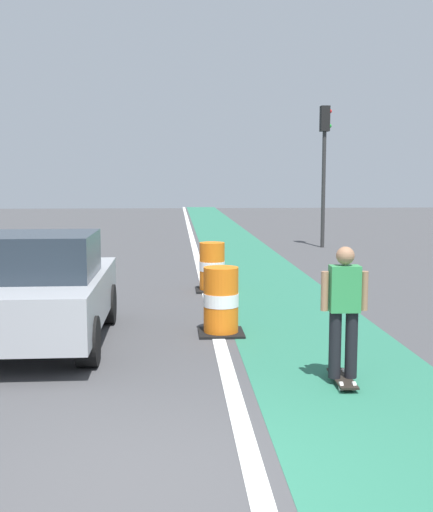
% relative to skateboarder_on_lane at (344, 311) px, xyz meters
% --- Properties ---
extents(ground_plane, '(100.00, 100.00, 0.00)m').
position_rel_skateboarder_on_lane_xyz_m(ground_plane, '(-2.27, -2.41, -0.91)').
color(ground_plane, '#424244').
extents(bike_lane_strip, '(2.50, 80.00, 0.01)m').
position_rel_skateboarder_on_lane_xyz_m(bike_lane_strip, '(0.13, 9.59, -0.91)').
color(bike_lane_strip, '#286B51').
rests_on(bike_lane_strip, ground).
extents(lane_divider_stripe, '(0.20, 80.00, 0.01)m').
position_rel_skateboarder_on_lane_xyz_m(lane_divider_stripe, '(-1.37, 9.59, -0.91)').
color(lane_divider_stripe, silver).
rests_on(lane_divider_stripe, ground).
extents(skateboarder_on_lane, '(0.57, 0.81, 1.69)m').
position_rel_skateboarder_on_lane_xyz_m(skateboarder_on_lane, '(0.00, 0.00, 0.00)').
color(skateboarder_on_lane, black).
rests_on(skateboarder_on_lane, ground).
extents(parked_sedan_nearest, '(1.95, 4.12, 1.70)m').
position_rel_skateboarder_on_lane_xyz_m(parked_sedan_nearest, '(-4.03, 2.14, -0.08)').
color(parked_sedan_nearest, '#9EA0A5').
rests_on(parked_sedan_nearest, ground).
extents(traffic_barrel_front, '(0.73, 0.73, 1.09)m').
position_rel_skateboarder_on_lane_xyz_m(traffic_barrel_front, '(-1.31, 2.59, -0.38)').
color(traffic_barrel_front, orange).
rests_on(traffic_barrel_front, ground).
extents(traffic_barrel_mid, '(0.73, 0.73, 1.09)m').
position_rel_skateboarder_on_lane_xyz_m(traffic_barrel_mid, '(-1.23, 6.56, -0.38)').
color(traffic_barrel_mid, orange).
rests_on(traffic_barrel_mid, ground).
extents(traffic_light_corner, '(0.41, 0.32, 5.10)m').
position_rel_skateboarder_on_lane_xyz_m(traffic_light_corner, '(3.34, 15.44, 2.59)').
color(traffic_light_corner, '#2D2D2D').
rests_on(traffic_light_corner, ground).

